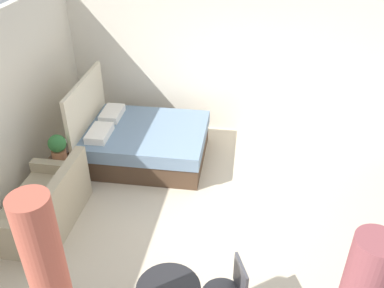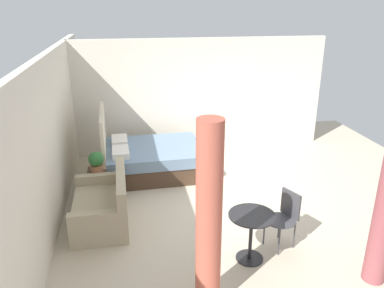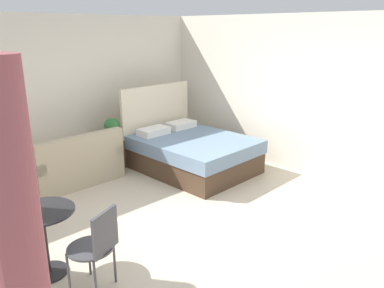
% 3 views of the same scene
% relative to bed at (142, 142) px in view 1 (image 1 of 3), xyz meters
% --- Properties ---
extents(ground_plane, '(8.30, 8.91, 0.02)m').
position_rel_bed_xyz_m(ground_plane, '(-1.37, -1.32, -0.34)').
color(ground_plane, beige).
extents(wall_right, '(0.12, 5.91, 2.62)m').
position_rel_bed_xyz_m(wall_right, '(1.28, -1.32, 0.98)').
color(wall_right, silver).
rests_on(wall_right, ground).
extents(bed, '(1.62, 2.03, 1.39)m').
position_rel_bed_xyz_m(bed, '(0.00, 0.00, 0.00)').
color(bed, '#473323').
rests_on(bed, ground).
extents(couch, '(1.45, 0.87, 0.84)m').
position_rel_bed_xyz_m(couch, '(-1.77, 0.87, -0.05)').
color(couch, tan).
rests_on(couch, ground).
extents(nightstand, '(0.45, 0.35, 0.50)m').
position_rel_bed_xyz_m(nightstand, '(-0.84, 1.01, -0.08)').
color(nightstand, '#473323').
rests_on(nightstand, ground).
extents(potted_plant, '(0.27, 0.27, 0.40)m').
position_rel_bed_xyz_m(potted_plant, '(-0.94, 1.00, 0.39)').
color(potted_plant, '#935B3D').
rests_on(potted_plant, nightstand).
extents(vase, '(0.13, 0.13, 0.17)m').
position_rel_bed_xyz_m(vase, '(-0.72, 0.99, 0.26)').
color(vase, silver).
rests_on(vase, nightstand).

